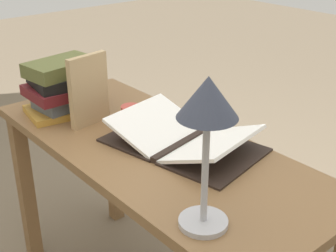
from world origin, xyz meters
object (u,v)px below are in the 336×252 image
open_book (183,139)px  book_standing_upright (89,90)px  book_stack_tall (63,87)px  reading_lamp (207,114)px  coffee_mug (131,117)px

open_book → book_standing_upright: book_standing_upright is taller
book_stack_tall → book_standing_upright: size_ratio=1.18×
book_stack_tall → reading_lamp: (-0.91, 0.09, 0.21)m
open_book → reading_lamp: bearing=134.0°
coffee_mug → book_stack_tall: bearing=22.7°
open_book → book_standing_upright: bearing=10.2°
open_book → coffee_mug: bearing=-0.8°
book_stack_tall → coffee_mug: book_stack_tall is taller
book_stack_tall → coffee_mug: size_ratio=3.58×
reading_lamp → coffee_mug: bearing=-19.2°
open_book → coffee_mug: (0.25, 0.04, 0.01)m
open_book → reading_lamp: (-0.37, 0.26, 0.29)m
open_book → reading_lamp: 0.54m
open_book → coffee_mug: open_book is taller
book_stack_tall → reading_lamp: 0.94m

